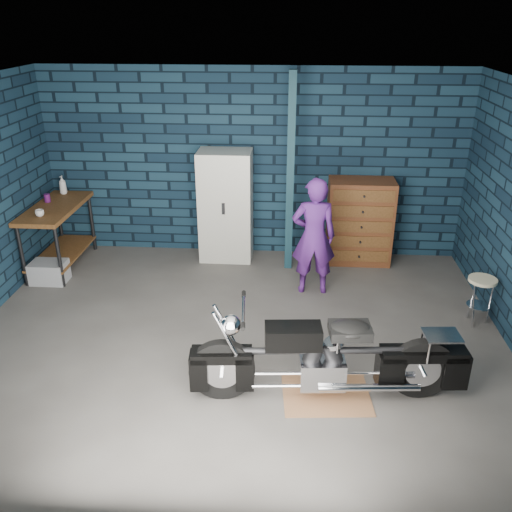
{
  "coord_description": "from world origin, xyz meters",
  "views": [
    {
      "loc": [
        0.6,
        -5.09,
        3.36
      ],
      "look_at": [
        0.21,
        0.3,
        0.9
      ],
      "focal_mm": 38.0,
      "sensor_mm": 36.0,
      "label": 1
    }
  ],
  "objects": [
    {
      "name": "workbench",
      "position": [
        -2.68,
        1.75,
        0.46
      ],
      "size": [
        0.6,
        1.4,
        0.91
      ],
      "primitive_type": "cube",
      "color": "brown",
      "rests_on": "ground"
    },
    {
      "name": "mug_purple",
      "position": [
        -2.84,
        1.92,
        0.97
      ],
      "size": [
        0.09,
        0.09,
        0.11
      ],
      "primitive_type": "cylinder",
      "rotation": [
        0.0,
        0.0,
        0.04
      ],
      "color": "#57175D",
      "rests_on": "workbench"
    },
    {
      "name": "locker",
      "position": [
        -0.37,
        2.23,
        0.8
      ],
      "size": [
        0.75,
        0.53,
        1.6
      ],
      "primitive_type": "cube",
      "color": "beige",
      "rests_on": "ground"
    },
    {
      "name": "ground",
      "position": [
        0.0,
        0.0,
        0.0
      ],
      "size": [
        6.0,
        6.0,
        0.0
      ],
      "primitive_type": "plane",
      "color": "#55524F",
      "rests_on": "ground"
    },
    {
      "name": "drip_mat",
      "position": [
        0.97,
        -0.89,
        0.0
      ],
      "size": [
        0.88,
        0.69,
        0.01
      ],
      "primitive_type": "cube",
      "rotation": [
        0.0,
        0.0,
        0.08
      ],
      "color": "brown",
      "rests_on": "ground"
    },
    {
      "name": "support_post",
      "position": [
        0.55,
        1.95,
        1.35
      ],
      "size": [
        0.1,
        0.1,
        2.7
      ],
      "primitive_type": "cube",
      "color": "#13313C",
      "rests_on": "ground"
    },
    {
      "name": "cup_a",
      "position": [
        -2.69,
        1.34,
        0.95
      ],
      "size": [
        0.15,
        0.15,
        0.09
      ],
      "primitive_type": "imported",
      "rotation": [
        0.0,
        0.0,
        0.36
      ],
      "color": "beige",
      "rests_on": "workbench"
    },
    {
      "name": "room_walls",
      "position": [
        0.0,
        0.55,
        1.9
      ],
      "size": [
        6.02,
        5.01,
        2.71
      ],
      "color": "black",
      "rests_on": "ground"
    },
    {
      "name": "tool_chest",
      "position": [
        1.55,
        2.23,
        0.61
      ],
      "size": [
        0.91,
        0.51,
        1.22
      ],
      "primitive_type": "cube",
      "color": "brown",
      "rests_on": "ground"
    },
    {
      "name": "bottle",
      "position": [
        -2.77,
        2.3,
        1.04
      ],
      "size": [
        0.11,
        0.11,
        0.27
      ],
      "primitive_type": "imported",
      "rotation": [
        0.0,
        0.0,
        -0.09
      ],
      "color": "gray",
      "rests_on": "workbench"
    },
    {
      "name": "motorcycle",
      "position": [
        0.97,
        -0.89,
        0.49
      ],
      "size": [
        2.25,
        0.78,
        0.97
      ],
      "primitive_type": null,
      "rotation": [
        0.0,
        0.0,
        0.08
      ],
      "color": "black",
      "rests_on": "ground"
    },
    {
      "name": "storage_bin",
      "position": [
        -2.66,
        1.25,
        0.14
      ],
      "size": [
        0.46,
        0.33,
        0.29
      ],
      "primitive_type": "cube",
      "color": "gray",
      "rests_on": "ground"
    },
    {
      "name": "person",
      "position": [
        0.87,
        1.25,
        0.77
      ],
      "size": [
        0.58,
        0.4,
        1.53
      ],
      "primitive_type": "imported",
      "rotation": [
        0.0,
        0.0,
        3.2
      ],
      "color": "#55217C",
      "rests_on": "ground"
    },
    {
      "name": "shop_stool",
      "position": [
        2.78,
        0.57,
        0.29
      ],
      "size": [
        0.38,
        0.38,
        0.58
      ],
      "primitive_type": null,
      "rotation": [
        0.0,
        0.0,
        -0.23
      ],
      "color": "beige",
      "rests_on": "ground"
    }
  ]
}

